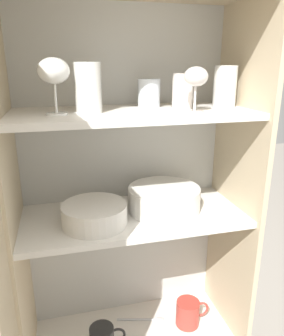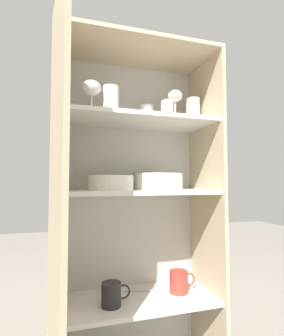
{
  "view_description": "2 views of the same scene",
  "coord_description": "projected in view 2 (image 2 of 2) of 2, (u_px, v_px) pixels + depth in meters",
  "views": [
    {
      "loc": [
        -0.22,
        -0.82,
        1.34
      ],
      "look_at": [
        0.03,
        0.15,
        1.02
      ],
      "focal_mm": 35.0,
      "sensor_mm": 36.0,
      "label": 1
    },
    {
      "loc": [
        -0.34,
        -1.06,
        0.9
      ],
      "look_at": [
        0.04,
        0.21,
        0.97
      ],
      "focal_mm": 28.0,
      "sensor_mm": 36.0,
      "label": 2
    }
  ],
  "objects": [
    {
      "name": "shelf_board_upper",
      "position": [
        137.0,
        121.0,
        1.29
      ],
      "size": [
        0.74,
        0.33,
        0.02
      ],
      "primitive_type": "cube",
      "color": "silver"
    },
    {
      "name": "cupboard_door",
      "position": [
        56.0,
        224.0,
        0.8
      ],
      "size": [
        0.06,
        0.38,
        1.54
      ],
      "color": "tan",
      "rests_on": "ground_plane"
    },
    {
      "name": "tumbler_glass_0",
      "position": [
        111.0,
        101.0,
        1.24
      ],
      "size": [
        0.08,
        0.08,
        0.14
      ],
      "color": "white",
      "rests_on": "shelf_board_upper"
    },
    {
      "name": "tumbler_glass_2",
      "position": [
        167.0,
        112.0,
        1.35
      ],
      "size": [
        0.07,
        0.07,
        0.11
      ],
      "color": "silver",
      "rests_on": "shelf_board_upper"
    },
    {
      "name": "plate_stack_white",
      "position": [
        158.0,
        181.0,
        1.31
      ],
      "size": [
        0.25,
        0.25,
        0.08
      ],
      "color": "white",
      "rests_on": "shelf_board_middle"
    },
    {
      "name": "serving_spoon",
      "position": [
        144.0,
        291.0,
        1.31
      ],
      "size": [
        0.19,
        0.06,
        0.01
      ],
      "color": "silver",
      "rests_on": "shelf_board_lower"
    },
    {
      "name": "mixing_bowl_large",
      "position": [
        111.0,
        182.0,
        1.19
      ],
      "size": [
        0.21,
        0.21,
        0.07
      ],
      "color": "silver",
      "rests_on": "shelf_board_middle"
    },
    {
      "name": "tumbler_glass_3",
      "position": [
        193.0,
        111.0,
        1.39
      ],
      "size": [
        0.07,
        0.07,
        0.13
      ],
      "color": "white",
      "rests_on": "shelf_board_upper"
    },
    {
      "name": "coffee_mug_extra_1",
      "position": [
        112.0,
        294.0,
        1.16
      ],
      "size": [
        0.13,
        0.09,
        0.1
      ],
      "color": "black",
      "rests_on": "shelf_board_lower"
    },
    {
      "name": "shelf_board_lower",
      "position": [
        137.0,
        300.0,
        1.24
      ],
      "size": [
        0.74,
        0.33,
        0.02
      ],
      "primitive_type": "cube",
      "color": "silver"
    },
    {
      "name": "cupboard_side_right",
      "position": [
        206.0,
        207.0,
        1.37
      ],
      "size": [
        0.02,
        0.36,
        1.54
      ],
      "primitive_type": "cube",
      "color": "#CCB793",
      "rests_on": "ground_plane"
    },
    {
      "name": "cupboard_back_panel",
      "position": [
        128.0,
        206.0,
        1.43
      ],
      "size": [
        0.77,
        0.02,
        1.54
      ],
      "primitive_type": "cube",
      "color": "silver",
      "rests_on": "ground_plane"
    },
    {
      "name": "cupboard_top_panel",
      "position": [
        137.0,
        52.0,
        1.3
      ],
      "size": [
        0.77,
        0.36,
        0.02
      ],
      "primitive_type": "cube",
      "color": "#CCB793",
      "rests_on": "cupboard_side_left"
    },
    {
      "name": "wine_glass_1",
      "position": [
        92.0,
        89.0,
        1.19
      ],
      "size": [
        0.09,
        0.09,
        0.15
      ],
      "color": "white",
      "rests_on": "shelf_board_upper"
    },
    {
      "name": "wine_glass_0",
      "position": [
        175.0,
        97.0,
        1.25
      ],
      "size": [
        0.07,
        0.07,
        0.13
      ],
      "color": "silver",
      "rests_on": "shelf_board_upper"
    },
    {
      "name": "cupboard_side_left",
      "position": [
        55.0,
        211.0,
        1.15
      ],
      "size": [
        0.02,
        0.36,
        1.54
      ],
      "primitive_type": "cube",
      "color": "#CCB793",
      "rests_on": "ground_plane"
    },
    {
      "name": "shelf_board_middle",
      "position": [
        137.0,
        192.0,
        1.27
      ],
      "size": [
        0.74,
        0.33,
        0.02
      ],
      "primitive_type": "cube",
      "color": "silver"
    },
    {
      "name": "coffee_mug_primary",
      "position": [
        179.0,
        282.0,
        1.3
      ],
      "size": [
        0.14,
        0.09,
        0.1
      ],
      "color": "#BC3D33",
      "rests_on": "shelf_board_lower"
    },
    {
      "name": "tumbler_glass_1",
      "position": [
        146.0,
        114.0,
        1.37
      ],
      "size": [
        0.07,
        0.07,
        0.09
      ],
      "color": "white",
      "rests_on": "shelf_board_upper"
    }
  ]
}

